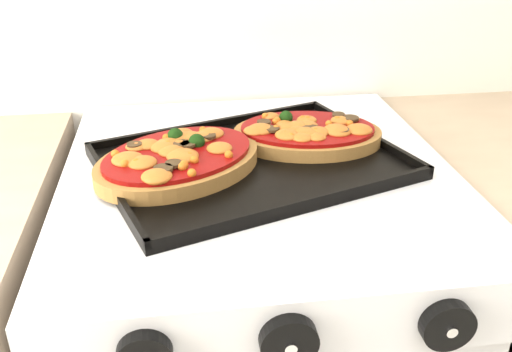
{
  "coord_description": "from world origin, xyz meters",
  "views": [
    {
      "loc": [
        -0.09,
        0.91,
        1.29
      ],
      "look_at": [
        0.01,
        1.64,
        0.92
      ],
      "focal_mm": 40.0,
      "sensor_mm": 36.0,
      "label": 1
    }
  ],
  "objects": [
    {
      "name": "baking_tray",
      "position": [
        0.01,
        1.69,
        0.92
      ],
      "size": [
        0.51,
        0.44,
        0.02
      ],
      "primitive_type": "cube",
      "rotation": [
        0.0,
        0.0,
        0.33
      ],
      "color": "black",
      "rests_on": "stove"
    },
    {
      "name": "pizza_right",
      "position": [
        0.11,
        1.75,
        0.94
      ],
      "size": [
        0.26,
        0.2,
        0.04
      ],
      "primitive_type": null,
      "rotation": [
        0.0,
        0.0,
        -0.14
      ],
      "color": "#A17037",
      "rests_on": "baking_tray"
    },
    {
      "name": "pizza_left",
      "position": [
        -0.1,
        1.67,
        0.94
      ],
      "size": [
        0.32,
        0.3,
        0.04
      ],
      "primitive_type": null,
      "rotation": [
        0.0,
        0.0,
        0.57
      ],
      "color": "#A17037",
      "rests_on": "baking_tray"
    },
    {
      "name": "control_panel",
      "position": [
        0.02,
        1.39,
        0.85
      ],
      "size": [
        0.6,
        0.02,
        0.09
      ],
      "primitive_type": "cube",
      "color": "silver",
      "rests_on": "stove"
    },
    {
      "name": "knob_right",
      "position": [
        0.19,
        1.37,
        0.85
      ],
      "size": [
        0.06,
        0.02,
        0.06
      ],
      "primitive_type": "cylinder",
      "rotation": [
        1.57,
        0.0,
        0.0
      ],
      "color": "black",
      "rests_on": "control_panel"
    },
    {
      "name": "knob_center",
      "position": [
        0.01,
        1.37,
        0.85
      ],
      "size": [
        0.06,
        0.02,
        0.06
      ],
      "primitive_type": "cylinder",
      "rotation": [
        1.57,
        0.0,
        0.0
      ],
      "color": "black",
      "rests_on": "control_panel"
    }
  ]
}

